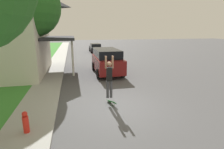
% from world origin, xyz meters
% --- Properties ---
extents(ground_plane, '(120.00, 120.00, 0.00)m').
position_xyz_m(ground_plane, '(0.00, 0.00, 0.00)').
color(ground_plane, '#49494C').
extents(sidewalk, '(1.80, 80.00, 0.10)m').
position_xyz_m(sidewalk, '(-3.60, 6.00, 0.05)').
color(sidewalk, '#9E9E99').
rests_on(sidewalk, ground_plane).
extents(lawn_tree_far, '(4.32, 4.32, 7.22)m').
position_xyz_m(lawn_tree_far, '(-4.64, 6.43, 5.12)').
color(lawn_tree_far, brown).
rests_on(lawn_tree_far, lawn).
extents(suv_parked, '(2.12, 4.64, 2.02)m').
position_xyz_m(suv_parked, '(0.85, 6.51, 1.08)').
color(suv_parked, maroon).
rests_on(suv_parked, ground_plane).
extents(car_down_street, '(1.87, 4.28, 1.40)m').
position_xyz_m(car_down_street, '(1.88, 21.57, 0.68)').
color(car_down_street, black).
rests_on(car_down_street, ground_plane).
extents(skateboarder, '(0.41, 0.23, 2.02)m').
position_xyz_m(skateboarder, '(-0.25, 0.33, 1.39)').
color(skateboarder, '#38383D').
rests_on(skateboarder, ground_plane).
extents(skateboard, '(0.35, 0.80, 0.36)m').
position_xyz_m(skateboard, '(-0.17, 0.25, 0.13)').
color(skateboard, '#337F3D').
rests_on(skateboard, ground_plane).
extents(fire_hydrant, '(0.20, 0.20, 0.77)m').
position_xyz_m(fire_hydrant, '(-3.56, -1.58, 0.47)').
color(fire_hydrant, red).
rests_on(fire_hydrant, sidewalk).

